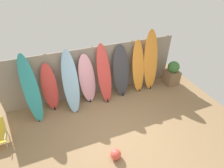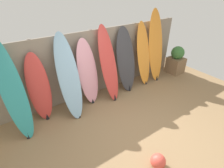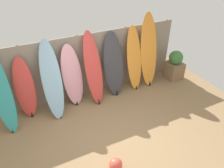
{
  "view_description": "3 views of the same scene",
  "coord_description": "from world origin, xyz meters",
  "px_view_note": "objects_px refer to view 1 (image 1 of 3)",
  "views": [
    {
      "loc": [
        -1.28,
        -3.07,
        4.06
      ],
      "look_at": [
        0.25,
        0.89,
        1.04
      ],
      "focal_mm": 28.0,
      "sensor_mm": 36.0,
      "label": 1
    },
    {
      "loc": [
        -2.05,
        -1.9,
        2.84
      ],
      "look_at": [
        -0.09,
        0.95,
        0.8
      ],
      "focal_mm": 28.0,
      "sensor_mm": 36.0,
      "label": 2
    },
    {
      "loc": [
        -1.56,
        -3.15,
        3.84
      ],
      "look_at": [
        0.39,
        0.76,
        0.94
      ],
      "focal_mm": 35.0,
      "sensor_mm": 36.0,
      "label": 3
    }
  ],
  "objects_px": {
    "surfboard_skyblue_2": "(71,83)",
    "surfboard_red_4": "(104,75)",
    "surfboard_red_1": "(50,88)",
    "planter_box": "(172,73)",
    "surfboard_teal_0": "(31,90)",
    "surfboard_charcoal_5": "(121,71)",
    "surfboard_orange_7": "(151,61)",
    "surfboard_orange_6": "(138,67)",
    "surfboard_pink_3": "(87,79)",
    "beach_ball": "(116,154)"
  },
  "relations": [
    {
      "from": "surfboard_red_1",
      "to": "planter_box",
      "type": "distance_m",
      "value": 4.54
    },
    {
      "from": "surfboard_pink_3",
      "to": "surfboard_charcoal_5",
      "type": "height_order",
      "value": "surfboard_charcoal_5"
    },
    {
      "from": "surfboard_red_1",
      "to": "surfboard_pink_3",
      "type": "bearing_deg",
      "value": -2.16
    },
    {
      "from": "surfboard_skyblue_2",
      "to": "planter_box",
      "type": "height_order",
      "value": "surfboard_skyblue_2"
    },
    {
      "from": "surfboard_teal_0",
      "to": "surfboard_red_4",
      "type": "relative_size",
      "value": 1.03
    },
    {
      "from": "surfboard_pink_3",
      "to": "surfboard_red_4",
      "type": "height_order",
      "value": "surfboard_red_4"
    },
    {
      "from": "surfboard_charcoal_5",
      "to": "beach_ball",
      "type": "xyz_separation_m",
      "value": [
        -1.17,
        -2.43,
        -0.76
      ]
    },
    {
      "from": "surfboard_pink_3",
      "to": "surfboard_red_4",
      "type": "distance_m",
      "value": 0.58
    },
    {
      "from": "surfboard_red_1",
      "to": "surfboard_teal_0",
      "type": "bearing_deg",
      "value": -158.22
    },
    {
      "from": "surfboard_skyblue_2",
      "to": "surfboard_orange_6",
      "type": "xyz_separation_m",
      "value": [
        2.44,
        0.13,
        -0.02
      ]
    },
    {
      "from": "surfboard_skyblue_2",
      "to": "surfboard_pink_3",
      "type": "bearing_deg",
      "value": 14.93
    },
    {
      "from": "surfboard_red_4",
      "to": "surfboard_orange_6",
      "type": "distance_m",
      "value": 1.32
    },
    {
      "from": "surfboard_teal_0",
      "to": "surfboard_skyblue_2",
      "type": "distance_m",
      "value": 1.15
    },
    {
      "from": "surfboard_teal_0",
      "to": "surfboard_orange_6",
      "type": "bearing_deg",
      "value": 2.2
    },
    {
      "from": "surfboard_red_1",
      "to": "surfboard_skyblue_2",
      "type": "height_order",
      "value": "surfboard_skyblue_2"
    },
    {
      "from": "surfboard_orange_7",
      "to": "planter_box",
      "type": "relative_size",
      "value": 2.29
    },
    {
      "from": "surfboard_skyblue_2",
      "to": "surfboard_orange_7",
      "type": "xyz_separation_m",
      "value": [
        2.92,
        0.11,
        0.14
      ]
    },
    {
      "from": "surfboard_pink_3",
      "to": "beach_ball",
      "type": "relative_size",
      "value": 6.33
    },
    {
      "from": "surfboard_skyblue_2",
      "to": "surfboard_charcoal_5",
      "type": "bearing_deg",
      "value": 4.12
    },
    {
      "from": "surfboard_teal_0",
      "to": "surfboard_orange_6",
      "type": "distance_m",
      "value": 3.59
    },
    {
      "from": "beach_ball",
      "to": "surfboard_charcoal_5",
      "type": "bearing_deg",
      "value": 64.18
    },
    {
      "from": "surfboard_red_1",
      "to": "surfboard_red_4",
      "type": "distance_m",
      "value": 1.78
    },
    {
      "from": "surfboard_red_1",
      "to": "surfboard_skyblue_2",
      "type": "bearing_deg",
      "value": -16.88
    },
    {
      "from": "surfboard_red_4",
      "to": "planter_box",
      "type": "distance_m",
      "value": 2.81
    },
    {
      "from": "planter_box",
      "to": "surfboard_orange_7",
      "type": "bearing_deg",
      "value": 170.33
    },
    {
      "from": "surfboard_charcoal_5",
      "to": "surfboard_teal_0",
      "type": "bearing_deg",
      "value": -177.36
    },
    {
      "from": "surfboard_teal_0",
      "to": "beach_ball",
      "type": "relative_size",
      "value": 7.46
    },
    {
      "from": "surfboard_charcoal_5",
      "to": "planter_box",
      "type": "height_order",
      "value": "surfboard_charcoal_5"
    },
    {
      "from": "surfboard_red_1",
      "to": "surfboard_orange_6",
      "type": "relative_size",
      "value": 0.85
    },
    {
      "from": "surfboard_red_4",
      "to": "beach_ball",
      "type": "height_order",
      "value": "surfboard_red_4"
    },
    {
      "from": "surfboard_skyblue_2",
      "to": "surfboard_charcoal_5",
      "type": "distance_m",
      "value": 1.77
    },
    {
      "from": "planter_box",
      "to": "surfboard_charcoal_5",
      "type": "bearing_deg",
      "value": 175.19
    },
    {
      "from": "surfboard_red_1",
      "to": "surfboard_orange_7",
      "type": "xyz_separation_m",
      "value": [
        3.56,
        -0.08,
        0.3
      ]
    },
    {
      "from": "surfboard_orange_7",
      "to": "surfboard_red_1",
      "type": "bearing_deg",
      "value": 178.67
    },
    {
      "from": "surfboard_orange_6",
      "to": "surfboard_orange_7",
      "type": "xyz_separation_m",
      "value": [
        0.48,
        -0.02,
        0.16
      ]
    },
    {
      "from": "surfboard_skyblue_2",
      "to": "beach_ball",
      "type": "relative_size",
      "value": 7.12
    },
    {
      "from": "surfboard_red_4",
      "to": "surfboard_orange_7",
      "type": "distance_m",
      "value": 1.8
    },
    {
      "from": "surfboard_pink_3",
      "to": "surfboard_orange_7",
      "type": "bearing_deg",
      "value": -0.9
    },
    {
      "from": "surfboard_red_1",
      "to": "beach_ball",
      "type": "distance_m",
      "value": 2.86
    },
    {
      "from": "surfboard_skyblue_2",
      "to": "surfboard_red_4",
      "type": "height_order",
      "value": "surfboard_red_4"
    },
    {
      "from": "surfboard_red_4",
      "to": "planter_box",
      "type": "bearing_deg",
      "value": -2.11
    },
    {
      "from": "surfboard_charcoal_5",
      "to": "planter_box",
      "type": "relative_size",
      "value": 1.9
    },
    {
      "from": "surfboard_skyblue_2",
      "to": "planter_box",
      "type": "bearing_deg",
      "value": -0.76
    },
    {
      "from": "surfboard_teal_0",
      "to": "surfboard_charcoal_5",
      "type": "relative_size",
      "value": 1.1
    },
    {
      "from": "surfboard_red_1",
      "to": "planter_box",
      "type": "relative_size",
      "value": 1.67
    },
    {
      "from": "surfboard_orange_7",
      "to": "planter_box",
      "type": "distance_m",
      "value": 1.16
    },
    {
      "from": "surfboard_teal_0",
      "to": "surfboard_red_1",
      "type": "relative_size",
      "value": 1.26
    },
    {
      "from": "surfboard_teal_0",
      "to": "surfboard_charcoal_5",
      "type": "distance_m",
      "value": 2.91
    },
    {
      "from": "surfboard_red_1",
      "to": "surfboard_charcoal_5",
      "type": "bearing_deg",
      "value": -1.61
    },
    {
      "from": "surfboard_charcoal_5",
      "to": "surfboard_orange_7",
      "type": "bearing_deg",
      "value": -0.73
    }
  ]
}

